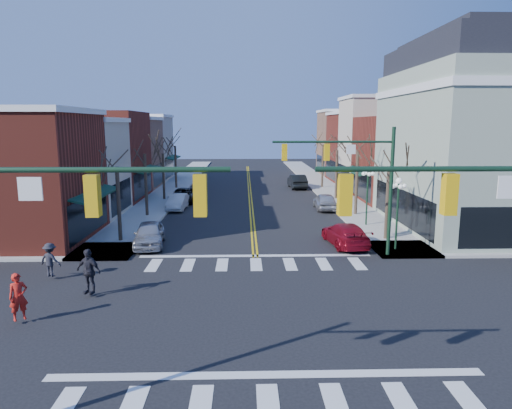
{
  "coord_description": "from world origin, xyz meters",
  "views": [
    {
      "loc": [
        -0.61,
        -17.03,
        7.35
      ],
      "look_at": [
        0.06,
        8.63,
        2.8
      ],
      "focal_mm": 32.0,
      "sensor_mm": 36.0,
      "label": 1
    }
  ],
  "objects": [
    {
      "name": "ground",
      "position": [
        0.0,
        0.0,
        0.0
      ],
      "size": [
        160.0,
        160.0,
        0.0
      ],
      "primitive_type": "plane",
      "color": "black",
      "rests_on": "ground"
    },
    {
      "name": "sidewalk_left",
      "position": [
        -8.75,
        20.0,
        0.07
      ],
      "size": [
        3.5,
        70.0,
        0.15
      ],
      "primitive_type": "cube",
      "color": "#9E9B93",
      "rests_on": "ground"
    },
    {
      "name": "sidewalk_right",
      "position": [
        8.75,
        20.0,
        0.07
      ],
      "size": [
        3.5,
        70.0,
        0.15
      ],
      "primitive_type": "cube",
      "color": "#9E9B93",
      "rests_on": "ground"
    },
    {
      "name": "bldg_left_brick_a",
      "position": [
        -15.5,
        11.75,
        4.0
      ],
      "size": [
        10.0,
        8.5,
        8.0
      ],
      "primitive_type": "cube",
      "color": "maroon",
      "rests_on": "ground"
    },
    {
      "name": "bldg_left_stucco_a",
      "position": [
        -15.5,
        19.5,
        3.75
      ],
      "size": [
        10.0,
        7.0,
        7.5
      ],
      "primitive_type": "cube",
      "color": "#BEB19C",
      "rests_on": "ground"
    },
    {
      "name": "bldg_left_brick_b",
      "position": [
        -15.5,
        27.5,
        4.25
      ],
      "size": [
        10.0,
        9.0,
        8.5
      ],
      "primitive_type": "cube",
      "color": "maroon",
      "rests_on": "ground"
    },
    {
      "name": "bldg_left_tan",
      "position": [
        -15.5,
        35.75,
        3.9
      ],
      "size": [
        10.0,
        7.5,
        7.8
      ],
      "primitive_type": "cube",
      "color": "#9A6D55",
      "rests_on": "ground"
    },
    {
      "name": "bldg_left_stucco_b",
      "position": [
        -15.5,
        43.5,
        4.1
      ],
      "size": [
        10.0,
        8.0,
        8.2
      ],
      "primitive_type": "cube",
      "color": "#BEB19C",
      "rests_on": "ground"
    },
    {
      "name": "bldg_right_brick_a",
      "position": [
        15.5,
        25.75,
        4.0
      ],
      "size": [
        10.0,
        8.5,
        8.0
      ],
      "primitive_type": "cube",
      "color": "maroon",
      "rests_on": "ground"
    },
    {
      "name": "bldg_right_stucco",
      "position": [
        15.5,
        33.5,
        5.0
      ],
      "size": [
        10.0,
        7.0,
        10.0
      ],
      "primitive_type": "cube",
      "color": "#BEB19C",
      "rests_on": "ground"
    },
    {
      "name": "bldg_right_brick_b",
      "position": [
        15.5,
        41.0,
        4.25
      ],
      "size": [
        10.0,
        8.0,
        8.5
      ],
      "primitive_type": "cube",
      "color": "maroon",
      "rests_on": "ground"
    },
    {
      "name": "bldg_right_tan",
      "position": [
        15.5,
        49.0,
        4.5
      ],
      "size": [
        10.0,
        8.0,
        9.0
      ],
      "primitive_type": "cube",
      "color": "#9A6D55",
      "rests_on": "ground"
    },
    {
      "name": "victorian_corner",
      "position": [
        16.5,
        14.5,
        6.66
      ],
      "size": [
        12.25,
        14.25,
        13.3
      ],
      "color": "#919F8A",
      "rests_on": "ground"
    },
    {
      "name": "traffic_mast_near_left",
      "position": [
        -5.55,
        -7.4,
        4.71
      ],
      "size": [
        6.6,
        0.28,
        7.2
      ],
      "color": "#14331E",
      "rests_on": "ground"
    },
    {
      "name": "traffic_mast_far_right",
      "position": [
        5.55,
        7.4,
        4.71
      ],
      "size": [
        6.6,
        0.28,
        7.2
      ],
      "color": "#14331E",
      "rests_on": "ground"
    },
    {
      "name": "lamppost_corner",
      "position": [
        8.2,
        8.5,
        2.96
      ],
      "size": [
        0.36,
        0.36,
        4.33
      ],
      "color": "#14331E",
      "rests_on": "ground"
    },
    {
      "name": "lamppost_midblock",
      "position": [
        8.2,
        15.0,
        2.96
      ],
      "size": [
        0.36,
        0.36,
        4.33
      ],
      "color": "#14331E",
      "rests_on": "ground"
    },
    {
      "name": "tree_left_a",
      "position": [
        -8.4,
        11.0,
        2.38
      ],
      "size": [
        0.24,
        0.24,
        4.76
      ],
      "primitive_type": "cylinder",
      "color": "#382B21",
      "rests_on": "ground"
    },
    {
      "name": "tree_left_b",
      "position": [
        -8.4,
        19.0,
        2.52
      ],
      "size": [
        0.24,
        0.24,
        5.04
      ],
      "primitive_type": "cylinder",
      "color": "#382B21",
      "rests_on": "ground"
    },
    {
      "name": "tree_left_c",
      "position": [
        -8.4,
        27.0,
        2.27
      ],
      "size": [
        0.24,
        0.24,
        4.55
      ],
      "primitive_type": "cylinder",
      "color": "#382B21",
      "rests_on": "ground"
    },
    {
      "name": "tree_left_d",
      "position": [
        -8.4,
        35.0,
        2.45
      ],
      "size": [
        0.24,
        0.24,
        4.9
      ],
      "primitive_type": "cylinder",
      "color": "#382B21",
      "rests_on": "ground"
    },
    {
      "name": "tree_right_a",
      "position": [
        8.4,
        11.0,
        2.31
      ],
      "size": [
        0.24,
        0.24,
        4.62
      ],
      "primitive_type": "cylinder",
      "color": "#382B21",
      "rests_on": "ground"
    },
    {
      "name": "tree_right_b",
      "position": [
        8.4,
        19.0,
        2.59
      ],
      "size": [
        0.24,
        0.24,
        5.18
      ],
      "primitive_type": "cylinder",
      "color": "#382B21",
      "rests_on": "ground"
    },
    {
      "name": "tree_right_c",
      "position": [
        8.4,
        27.0,
        2.42
      ],
      "size": [
        0.24,
        0.24,
        4.83
      ],
      "primitive_type": "cylinder",
      "color": "#382B21",
      "rests_on": "ground"
    },
    {
      "name": "tree_right_d",
      "position": [
        8.4,
        35.0,
        2.48
      ],
      "size": [
        0.24,
        0.24,
        4.97
      ],
      "primitive_type": "cylinder",
      "color": "#382B21",
      "rests_on": "ground"
    },
    {
      "name": "car_left_near",
      "position": [
        -6.4,
        10.1,
        0.73
      ],
      "size": [
        2.23,
        4.48,
        1.47
      ],
      "primitive_type": "imported",
      "rotation": [
        0.0,
        0.0,
        0.12
      ],
      "color": "#A5A5AA",
      "rests_on": "ground"
    },
    {
      "name": "car_left_mid",
      "position": [
        -6.4,
        22.1,
        0.66
      ],
      "size": [
        1.58,
        4.08,
        1.33
      ],
      "primitive_type": "imported",
      "rotation": [
        0.0,
        0.0,
        -0.04
      ],
      "color": "silver",
      "rests_on": "ground"
    },
    {
      "name": "car_left_far",
      "position": [
        -6.4,
        25.69,
        0.67
      ],
      "size": [
        2.4,
        4.9,
        1.34
      ],
      "primitive_type": "imported",
      "rotation": [
        0.0,
        0.0,
        -0.04
      ],
      "color": "black",
      "rests_on": "ground"
    },
    {
      "name": "car_right_near",
      "position": [
        5.56,
        9.92,
        0.69
      ],
      "size": [
        2.45,
        4.97,
        1.39
      ],
      "primitive_type": "imported",
      "rotation": [
        0.0,
        0.0,
        3.25
      ],
      "color": "maroon",
      "rests_on": "ground"
    },
    {
      "name": "car_right_mid",
      "position": [
        6.4,
        21.76,
        0.73
      ],
      "size": [
        1.83,
        4.31,
        1.45
      ],
      "primitive_type": "imported",
      "rotation": [
        0.0,
        0.0,
        3.11
      ],
      "color": "#AEAEB3",
      "rests_on": "ground"
    },
    {
      "name": "car_right_far",
      "position": [
        5.52,
        35.08,
        0.8
      ],
      "size": [
        1.92,
        4.92,
        1.6
      ],
      "primitive_type": "imported",
      "rotation": [
        0.0,
        0.0,
        3.19
      ],
      "color": "black",
      "rests_on": "ground"
    },
    {
      "name": "pedestrian_red_a",
      "position": [
        -8.99,
        -0.8,
        1.04
      ],
      "size": [
        0.78,
        0.73,
        1.79
      ],
      "primitive_type": "imported",
      "rotation": [
        0.0,
        0.0,
        0.64
      ],
      "color": "red",
      "rests_on": "sidewalk_left"
    },
    {
      "name": "pedestrian_dark_a",
      "position": [
        -7.3,
        1.85,
        1.14
      ],
      "size": [
        1.25,
        0.84,
        1.97
      ],
      "primitive_type": "imported",
      "rotation": [
        0.0,
        0.0,
        -0.34
      ],
      "color": "#22222A",
      "rests_on": "sidewalk_left"
    },
    {
      "name": "pedestrian_dark_b",
      "position": [
        -9.87,
        4.12,
        0.97
      ],
      "size": [
        1.19,
        0.88,
        1.64
      ],
      "primitive_type": "imported",
      "rotation": [
        0.0,
        0.0,
        2.86
      ],
      "color": "#21212A",
      "rests_on": "sidewalk_left"
    }
  ]
}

